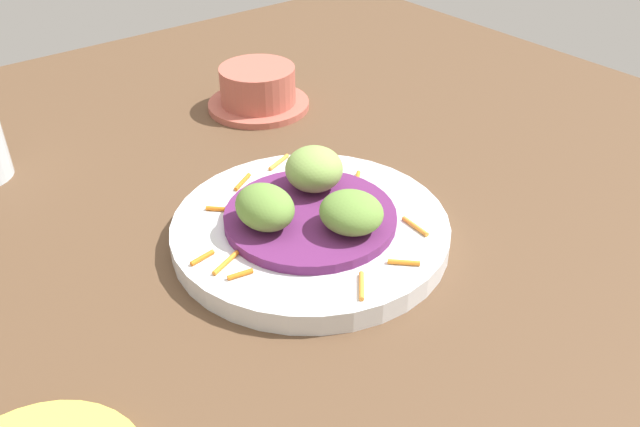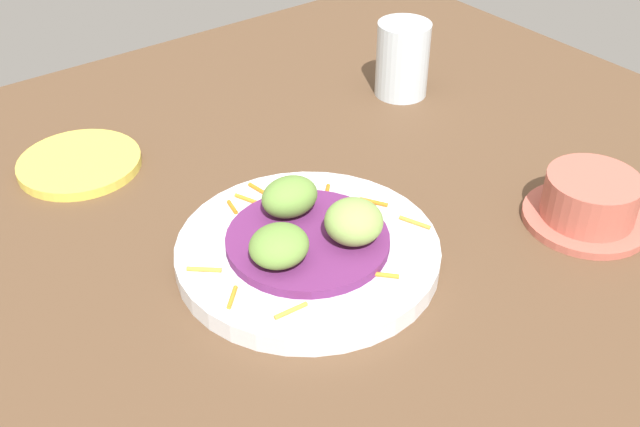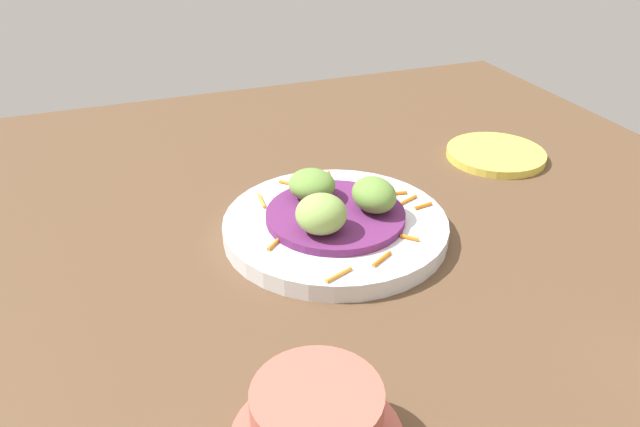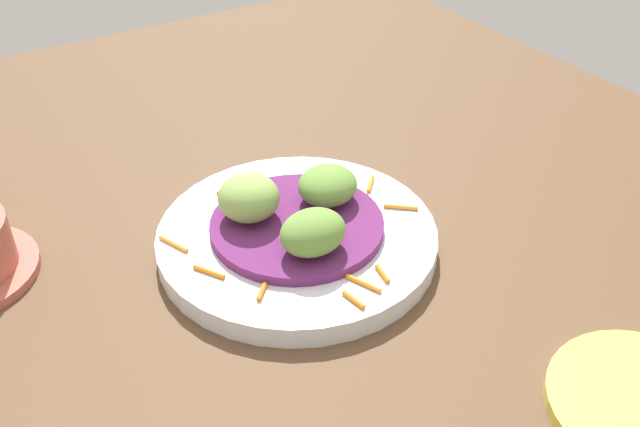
{
  "view_description": "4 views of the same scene",
  "coord_description": "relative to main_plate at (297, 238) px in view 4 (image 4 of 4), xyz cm",
  "views": [
    {
      "loc": [
        42.08,
        -31.11,
        37.08
      ],
      "look_at": [
        5.58,
        -2.26,
        5.59
      ],
      "focal_mm": 37.43,
      "sensor_mm": 36.0,
      "label": 1
    },
    {
      "loc": [
        35.88,
        41.84,
        47.13
      ],
      "look_at": [
        2.61,
        -2.22,
        6.71
      ],
      "focal_mm": 42.53,
      "sensor_mm": 36.0,
      "label": 2
    },
    {
      "loc": [
        -49.22,
        19.84,
        37.97
      ],
      "look_at": [
        3.79,
        -0.26,
        5.15
      ],
      "focal_mm": 34.8,
      "sensor_mm": 36.0,
      "label": 3
    },
    {
      "loc": [
        -20.39,
        -44.13,
        40.69
      ],
      "look_at": [
        6.03,
        -2.78,
        5.27
      ],
      "focal_mm": 39.46,
      "sensor_mm": 36.0,
      "label": 4
    }
  ],
  "objects": [
    {
      "name": "table_surface",
      "position": [
        -4.07,
        2.15,
        -1.97
      ],
      "size": [
        110.0,
        110.0,
        2.0
      ],
      "primitive_type": "cube",
      "color": "brown",
      "rests_on": "ground"
    },
    {
      "name": "guac_scoop_right",
      "position": [
        -0.9,
        -4.04,
        3.64
      ],
      "size": [
        5.7,
        4.71,
        3.55
      ],
      "primitive_type": "ellipsoid",
      "rotation": [
        0.0,
        0.0,
        4.74
      ],
      "color": "olive",
      "rests_on": "cabbage_bed"
    },
    {
      "name": "main_plate",
      "position": [
        0.0,
        0.0,
        0.0
      ],
      "size": [
        24.34,
        24.34,
        1.93
      ],
      "primitive_type": "cylinder",
      "color": "silver",
      "rests_on": "table_surface"
    },
    {
      "name": "guac_scoop_left",
      "position": [
        3.95,
        1.24,
        3.47
      ],
      "size": [
        6.61,
        6.37,
        3.21
      ],
      "primitive_type": "ellipsoid",
      "rotation": [
        0.0,
        0.0,
        0.27
      ],
      "color": "olive",
      "rests_on": "cabbage_bed"
    },
    {
      "name": "carrot_garnish",
      "position": [
        0.1,
        -1.42,
        1.17
      ],
      "size": [
        21.43,
        20.02,
        0.4
      ],
      "color": "orange",
      "rests_on": "main_plate"
    },
    {
      "name": "cabbage_bed",
      "position": [
        0.0,
        0.0,
        1.42
      ],
      "size": [
        15.02,
        15.02,
        0.9
      ],
      "primitive_type": "cylinder",
      "color": "#60235B",
      "rests_on": "main_plate"
    },
    {
      "name": "guac_scoop_center",
      "position": [
        -3.05,
        2.8,
        3.83
      ],
      "size": [
        7.43,
        7.43,
        3.94
      ],
      "primitive_type": "ellipsoid",
      "rotation": [
        0.0,
        0.0,
        3.96
      ],
      "color": "#84A851",
      "rests_on": "cabbage_bed"
    }
  ]
}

